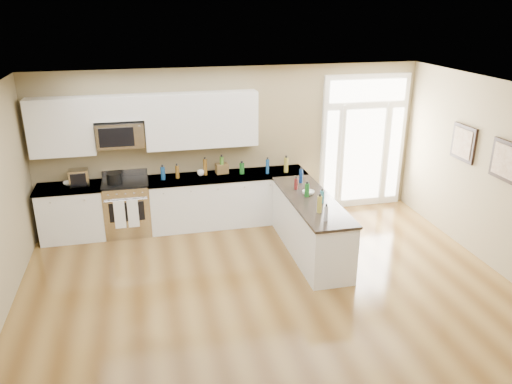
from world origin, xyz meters
TOP-DOWN VIEW (x-y plane):
  - ground at (0.00, 0.00)m, footprint 8.00×8.00m
  - room_shell at (0.00, 0.00)m, footprint 8.00×8.00m
  - back_cabinet_left at (-2.87, 3.69)m, footprint 1.10×0.66m
  - back_cabinet_right at (-0.16, 3.69)m, footprint 2.85×0.66m
  - peninsula_cabinet at (0.93, 2.24)m, footprint 0.69×2.32m
  - upper_cabinet_left at (-2.88, 3.83)m, footprint 1.04×0.33m
  - upper_cabinet_right at (-0.57, 3.83)m, footprint 1.94×0.33m
  - upper_cabinet_short at (-1.95, 3.83)m, footprint 0.82×0.33m
  - microwave at (-1.95, 3.80)m, footprint 0.78×0.41m
  - entry_door at (2.55, 3.95)m, footprint 1.70×0.10m
  - wall_art_near at (3.47, 2.20)m, footprint 0.05×0.58m
  - wall_art_far at (3.47, 1.20)m, footprint 0.05×0.58m
  - kitchen_range at (-1.95, 3.69)m, footprint 0.78×0.69m
  - stockpot at (-2.12, 3.64)m, footprint 0.26×0.26m
  - toaster_oven at (-2.69, 3.73)m, footprint 0.33×0.27m
  - cardboard_box at (-0.25, 3.80)m, footprint 0.23×0.18m
  - bowl_left at (-2.86, 3.77)m, footprint 0.23×0.23m
  - bowl_peninsula at (0.93, 2.43)m, footprint 0.20×0.20m
  - cup_counter at (-0.64, 3.75)m, footprint 0.16×0.16m
  - counter_bottles at (0.24, 3.11)m, footprint 2.39×2.44m

SIDE VIEW (x-z plane):
  - ground at x=0.00m, z-range 0.00..0.00m
  - peninsula_cabinet at x=0.93m, z-range -0.04..0.90m
  - back_cabinet_right at x=-0.16m, z-range -0.03..0.91m
  - back_cabinet_left at x=-2.87m, z-range -0.03..0.91m
  - kitchen_range at x=-1.95m, z-range -0.06..1.02m
  - bowl_left at x=-2.86m, z-range 0.94..0.99m
  - bowl_peninsula at x=0.93m, z-range 0.94..1.00m
  - cup_counter at x=-0.64m, z-range 0.94..1.04m
  - cardboard_box at x=-0.25m, z-range 0.94..1.12m
  - stockpot at x=-2.12m, z-range 0.95..1.15m
  - counter_bottles at x=0.24m, z-range 0.90..1.22m
  - toaster_oven at x=-2.69m, z-range 0.94..1.21m
  - entry_door at x=2.55m, z-range 0.00..2.60m
  - wall_art_near at x=3.47m, z-range 1.41..1.99m
  - wall_art_far at x=3.47m, z-range 1.41..1.99m
  - room_shell at x=0.00m, z-range -2.29..5.71m
  - microwave at x=-1.95m, z-range 1.55..1.97m
  - upper_cabinet_left at x=-2.88m, z-range 1.45..2.40m
  - upper_cabinet_right at x=-0.57m, z-range 1.45..2.40m
  - upper_cabinet_short at x=-1.95m, z-range 2.00..2.40m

